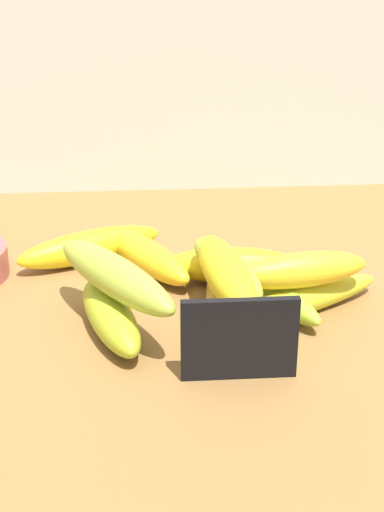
{
  "coord_description": "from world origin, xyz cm",
  "views": [
    {
      "loc": [
        -3.97,
        -75.23,
        44.61
      ],
      "look_at": [
        1.52,
        2.58,
        8.0
      ],
      "focal_mm": 53.91,
      "sensor_mm": 36.0,
      "label": 1
    }
  ],
  "objects_px": {
    "banana_0": "(146,256)",
    "banana_8": "(227,274)",
    "banana_3": "(234,265)",
    "banana_10": "(301,270)",
    "banana_4": "(301,300)",
    "banana_7": "(227,268)",
    "banana_2": "(262,286)",
    "banana_6": "(90,247)",
    "banana_9": "(115,276)",
    "banana_5": "(224,303)",
    "banana_1": "(111,316)",
    "chalkboard_sign": "(239,342)"
  },
  "relations": [
    {
      "from": "banana_5",
      "to": "banana_7",
      "type": "height_order",
      "value": "banana_7"
    },
    {
      "from": "banana_5",
      "to": "banana_10",
      "type": "relative_size",
      "value": 1.38
    },
    {
      "from": "banana_1",
      "to": "banana_6",
      "type": "bearing_deg",
      "value": 99.46
    },
    {
      "from": "banana_5",
      "to": "banana_9",
      "type": "xyz_separation_m",
      "value": [
        -0.11,
        -0.02,
        0.04
      ]
    },
    {
      "from": "banana_2",
      "to": "banana_3",
      "type": "height_order",
      "value": "banana_3"
    },
    {
      "from": "banana_0",
      "to": "banana_4",
      "type": "height_order",
      "value": "banana_0"
    },
    {
      "from": "banana_4",
      "to": "banana_7",
      "type": "xyz_separation_m",
      "value": [
        -0.08,
        -0.0,
        0.04
      ]
    },
    {
      "from": "banana_1",
      "to": "banana_6",
      "type": "relative_size",
      "value": 0.83
    },
    {
      "from": "banana_10",
      "to": "banana_0",
      "type": "bearing_deg",
      "value": 144.61
    },
    {
      "from": "banana_2",
      "to": "banana_4",
      "type": "distance_m",
      "value": 0.05
    },
    {
      "from": "banana_2",
      "to": "banana_7",
      "type": "relative_size",
      "value": 1.32
    },
    {
      "from": "banana_6",
      "to": "chalkboard_sign",
      "type": "bearing_deg",
      "value": -60.18
    },
    {
      "from": "banana_9",
      "to": "banana_10",
      "type": "xyz_separation_m",
      "value": [
        0.2,
        0.02,
        -0.01
      ]
    },
    {
      "from": "banana_4",
      "to": "banana_6",
      "type": "height_order",
      "value": "banana_6"
    },
    {
      "from": "banana_0",
      "to": "banana_8",
      "type": "xyz_separation_m",
      "value": [
        0.08,
        -0.14,
        0.04
      ]
    },
    {
      "from": "chalkboard_sign",
      "to": "banana_4",
      "type": "distance_m",
      "value": 0.15
    },
    {
      "from": "banana_5",
      "to": "banana_4",
      "type": "bearing_deg",
      "value": 4.51
    },
    {
      "from": "banana_0",
      "to": "banana_8",
      "type": "bearing_deg",
      "value": -59.37
    },
    {
      "from": "banana_5",
      "to": "banana_8",
      "type": "height_order",
      "value": "banana_8"
    },
    {
      "from": "banana_3",
      "to": "banana_8",
      "type": "distance_m",
      "value": 0.11
    },
    {
      "from": "banana_1",
      "to": "banana_2",
      "type": "relative_size",
      "value": 0.79
    },
    {
      "from": "banana_4",
      "to": "banana_9",
      "type": "relative_size",
      "value": 1.05
    },
    {
      "from": "banana_3",
      "to": "banana_8",
      "type": "relative_size",
      "value": 0.92
    },
    {
      "from": "banana_3",
      "to": "banana_6",
      "type": "bearing_deg",
      "value": 158.32
    },
    {
      "from": "chalkboard_sign",
      "to": "banana_0",
      "type": "relative_size",
      "value": 0.63
    },
    {
      "from": "banana_3",
      "to": "banana_8",
      "type": "height_order",
      "value": "banana_8"
    },
    {
      "from": "banana_10",
      "to": "banana_4",
      "type": "bearing_deg",
      "value": -39.45
    },
    {
      "from": "banana_5",
      "to": "banana_6",
      "type": "distance_m",
      "value": 0.22
    },
    {
      "from": "banana_0",
      "to": "banana_3",
      "type": "relative_size",
      "value": 1.07
    },
    {
      "from": "banana_6",
      "to": "banana_9",
      "type": "height_order",
      "value": "banana_9"
    },
    {
      "from": "banana_0",
      "to": "banana_6",
      "type": "distance_m",
      "value": 0.08
    },
    {
      "from": "banana_4",
      "to": "banana_9",
      "type": "bearing_deg",
      "value": -173.79
    },
    {
      "from": "banana_1",
      "to": "banana_9",
      "type": "bearing_deg",
      "value": 57.9
    },
    {
      "from": "banana_2",
      "to": "banana_5",
      "type": "bearing_deg",
      "value": -140.31
    },
    {
      "from": "banana_1",
      "to": "banana_3",
      "type": "bearing_deg",
      "value": 38.23
    },
    {
      "from": "banana_0",
      "to": "banana_3",
      "type": "distance_m",
      "value": 0.11
    },
    {
      "from": "banana_0",
      "to": "banana_9",
      "type": "distance_m",
      "value": 0.15
    },
    {
      "from": "banana_3",
      "to": "banana_2",
      "type": "bearing_deg",
      "value": -60.72
    },
    {
      "from": "banana_2",
      "to": "banana_10",
      "type": "xyz_separation_m",
      "value": [
        0.04,
        -0.03,
        0.03
      ]
    },
    {
      "from": "banana_8",
      "to": "banana_6",
      "type": "bearing_deg",
      "value": 131.98
    },
    {
      "from": "banana_7",
      "to": "banana_2",
      "type": "bearing_deg",
      "value": 36.44
    },
    {
      "from": "banana_1",
      "to": "banana_5",
      "type": "bearing_deg",
      "value": 11.47
    },
    {
      "from": "banana_4",
      "to": "banana_6",
      "type": "distance_m",
      "value": 0.28
    },
    {
      "from": "banana_9",
      "to": "banana_10",
      "type": "relative_size",
      "value": 1.32
    },
    {
      "from": "banana_0",
      "to": "banana_7",
      "type": "relative_size",
      "value": 1.15
    },
    {
      "from": "banana_7",
      "to": "banana_6",
      "type": "bearing_deg",
      "value": 135.9
    },
    {
      "from": "banana_0",
      "to": "banana_3",
      "type": "height_order",
      "value": "banana_3"
    },
    {
      "from": "banana_8",
      "to": "banana_2",
      "type": "bearing_deg",
      "value": 48.16
    },
    {
      "from": "banana_4",
      "to": "banana_3",
      "type": "bearing_deg",
      "value": 128.77
    },
    {
      "from": "banana_6",
      "to": "banana_10",
      "type": "relative_size",
      "value": 1.25
    }
  ]
}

